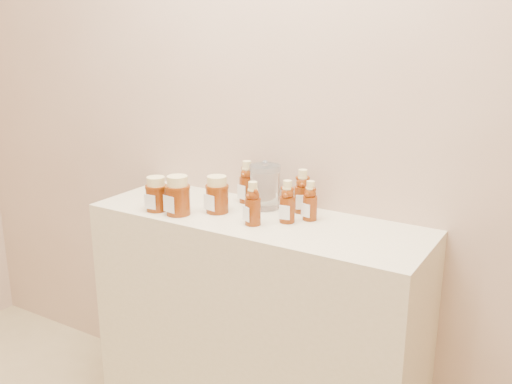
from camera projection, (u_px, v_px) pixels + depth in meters
The scene contains 11 objects.
wall_back at pixel (285, 80), 2.00m from camera, with size 3.50×0.02×2.70m, color tan.
display_table at pixel (256, 333), 2.09m from camera, with size 1.20×0.40×0.90m, color #C8B992.
bear_bottle_back_left at pixel (247, 179), 2.11m from camera, with size 0.06×0.06×0.18m, color #5D2007, non-canonical shape.
bear_bottle_back_mid at pixel (302, 188), 1.99m from camera, with size 0.06×0.06×0.18m, color #5D2007, non-canonical shape.
bear_bottle_back_right at pixel (310, 198), 1.92m from camera, with size 0.05×0.05×0.15m, color #5D2007, non-canonical shape.
bear_bottle_front_left at pixel (253, 201), 1.87m from camera, with size 0.06×0.06×0.17m, color #5D2007, non-canonical shape.
bear_bottle_front_right at pixel (287, 199), 1.89m from camera, with size 0.06×0.06×0.16m, color #5D2007, non-canonical shape.
honey_jar_left at pixel (156, 194), 2.02m from camera, with size 0.08×0.08×0.12m, color #5D2007, non-canonical shape.
honey_jar_back at pixel (217, 194), 2.00m from camera, with size 0.08×0.08×0.13m, color #5D2007, non-canonical shape.
honey_jar_front at pixel (178, 195), 1.97m from camera, with size 0.09×0.09×0.14m, color #5D2007, non-canonical shape.
glass_canister at pixel (265, 185), 2.04m from camera, with size 0.11×0.11×0.17m, color white, non-canonical shape.
Camera 1 is at (0.97, -0.04, 1.53)m, focal length 40.00 mm.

